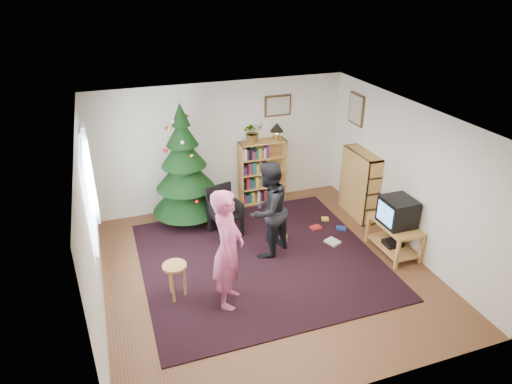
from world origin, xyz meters
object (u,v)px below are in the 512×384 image
object	(u,v)px
stool	(175,272)
christmas_tree	(185,175)
bookshelf_back	(262,171)
bookshelf_right	(360,183)
potted_plant	(253,132)
tv_stand	(394,235)
armchair	(224,208)
person_by_chair	(268,210)
picture_back	(278,106)
person_standing	(228,249)
table_lamp	(277,128)
crt_tv	(398,212)
picture_right	(356,109)

from	to	relation	value
stool	christmas_tree	bearing A→B (deg)	74.46
bookshelf_back	bookshelf_right	distance (m)	1.95
potted_plant	tv_stand	bearing A→B (deg)	-57.43
bookshelf_back	tv_stand	world-z (taller)	bookshelf_back
bookshelf_right	armchair	bearing A→B (deg)	85.65
stool	person_by_chair	world-z (taller)	person_by_chair
bookshelf_back	person_by_chair	bearing A→B (deg)	-107.19
armchair	person_by_chair	world-z (taller)	person_by_chair
picture_back	armchair	xyz separation A→B (m)	(-1.46, -1.12, -1.46)
person_by_chair	person_standing	bearing A→B (deg)	12.73
picture_back	tv_stand	bearing A→B (deg)	-68.36
person_by_chair	table_lamp	size ratio (longest dim) A/B	4.77
tv_stand	armchair	world-z (taller)	armchair
crt_tv	person_standing	world-z (taller)	person_standing
picture_right	picture_back	bearing A→B (deg)	151.31
tv_stand	christmas_tree	bearing A→B (deg)	144.28
christmas_tree	bookshelf_right	world-z (taller)	christmas_tree
table_lamp	potted_plant	bearing A→B (deg)	180.00
stool	picture_back	bearing A→B (deg)	45.69
tv_stand	potted_plant	distance (m)	3.26
picture_right	armchair	world-z (taller)	picture_right
bookshelf_right	armchair	xyz separation A→B (m)	(-2.65, 0.20, -0.18)
bookshelf_right	stool	distance (m)	4.06
picture_back	table_lamp	xyz separation A→B (m)	(-0.07, -0.14, -0.41)
bookshelf_back	person_standing	size ratio (longest dim) A/B	0.72
bookshelf_back	tv_stand	bearing A→B (deg)	-60.72
stool	table_lamp	bearing A→B (deg)	44.94
crt_tv	person_standing	distance (m)	3.01
christmas_tree	potted_plant	xyz separation A→B (m)	(1.44, 0.35, 0.55)
bookshelf_right	person_by_chair	xyz separation A→B (m)	(-2.14, -0.72, 0.17)
person_standing	stool	bearing A→B (deg)	87.51
bookshelf_right	stool	xyz separation A→B (m)	(-3.81, -1.37, -0.22)
picture_back	table_lamp	bearing A→B (deg)	-116.13
picture_right	table_lamp	bearing A→B (deg)	157.02
tv_stand	bookshelf_right	bearing A→B (deg)	85.03
table_lamp	person_standing	bearing A→B (deg)	-122.63
bookshelf_back	person_by_chair	size ratio (longest dim) A/B	0.78
picture_right	christmas_tree	bearing A→B (deg)	175.84
potted_plant	crt_tv	bearing A→B (deg)	-57.48
armchair	stool	bearing A→B (deg)	-140.48
person_by_chair	picture_back	bearing A→B (deg)	-148.28
crt_tv	bookshelf_back	bearing A→B (deg)	119.23
christmas_tree	armchair	size ratio (longest dim) A/B	2.55
bookshelf_right	stool	world-z (taller)	bookshelf_right
picture_back	crt_tv	world-z (taller)	picture_back
bookshelf_right	crt_tv	world-z (taller)	bookshelf_right
stool	person_by_chair	xyz separation A→B (m)	(1.67, 0.65, 0.38)
christmas_tree	crt_tv	distance (m)	3.79
tv_stand	stool	xyz separation A→B (m)	(-3.69, 0.01, 0.12)
bookshelf_back	crt_tv	xyz separation A→B (m)	(1.43, -2.56, 0.12)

